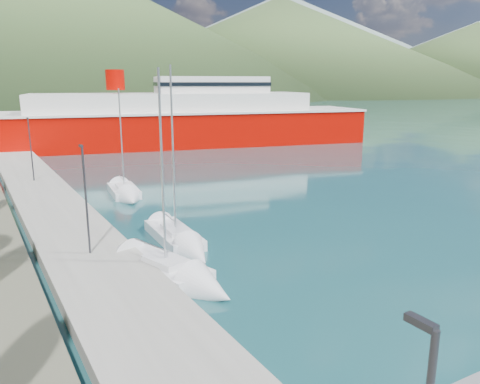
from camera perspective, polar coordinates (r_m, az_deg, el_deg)
ground at (r=131.45m, az=-24.35°, el=7.66°), size 1400.00×1400.00×0.00m
quay at (r=37.93m, az=-21.42°, el=-2.56°), size 5.00×88.00×0.80m
hills_far at (r=650.80m, az=-17.64°, el=18.58°), size 1480.00×900.00×180.00m
hills_near at (r=400.82m, az=-14.80°, el=18.41°), size 1010.00×520.00×115.00m
lamp_posts at (r=27.16m, az=-18.47°, el=-0.31°), size 0.15×45.50×6.06m
sailboat_near at (r=24.40m, az=-6.65°, el=-10.55°), size 4.65×8.56×11.78m
sailboat_mid at (r=29.39m, az=-6.75°, el=-6.40°), size 2.65×8.46×12.02m
sailboat_far at (r=42.82m, az=-13.58°, el=-0.41°), size 3.12×7.37×10.51m
ferry at (r=78.05m, az=-7.98°, el=8.50°), size 65.20×27.39×12.67m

